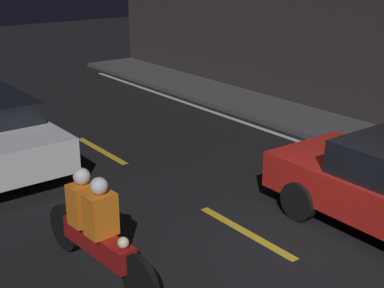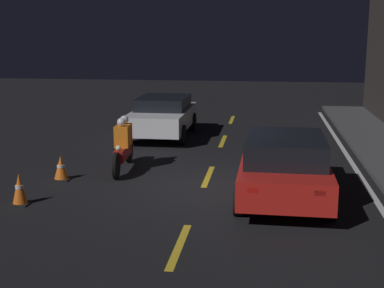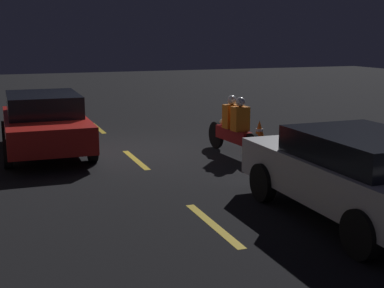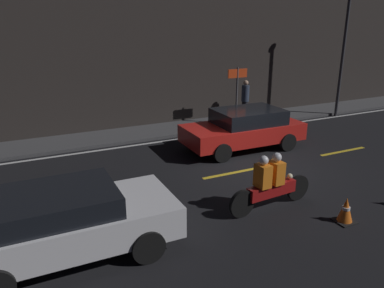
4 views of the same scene
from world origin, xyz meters
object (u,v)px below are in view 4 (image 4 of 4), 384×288
object	(u,v)px
motorcycle	(270,184)
traffic_cone_near	(346,210)
sedan_white	(64,221)
taxi_red	(244,128)
street_lamp	(344,46)
pedestrian	(245,99)
shop_sign	(237,85)

from	to	relation	value
motorcycle	traffic_cone_near	world-z (taller)	motorcycle
sedan_white	traffic_cone_near	xyz separation A→B (m)	(5.83, -1.40, -0.46)
taxi_red	street_lamp	size ratio (longest dim) A/B	0.73
pedestrian	street_lamp	distance (m)	5.09
sedan_white	pedestrian	bearing A→B (deg)	39.07
traffic_cone_near	pedestrian	world-z (taller)	pedestrian
sedan_white	pedestrian	size ratio (longest dim) A/B	2.40
motorcycle	pedestrian	bearing A→B (deg)	56.50
sedan_white	motorcycle	size ratio (longest dim) A/B	1.72
motorcycle	street_lamp	world-z (taller)	street_lamp
taxi_red	traffic_cone_near	bearing A→B (deg)	82.41
taxi_red	street_lamp	xyz separation A→B (m)	(6.57, 2.08, 2.49)
shop_sign	pedestrian	bearing A→B (deg)	36.06
taxi_red	shop_sign	bearing A→B (deg)	-115.91
motorcycle	shop_sign	distance (m)	7.53
traffic_cone_near	pedestrian	size ratio (longest dim) A/B	0.34
taxi_red	shop_sign	xyz separation A→B (m)	(1.30, 2.60, 1.06)
sedan_white	motorcycle	bearing A→B (deg)	-1.95
traffic_cone_near	street_lamp	distance (m)	10.86
pedestrian	shop_sign	size ratio (longest dim) A/B	0.72
sedan_white	taxi_red	size ratio (longest dim) A/B	0.98
sedan_white	shop_sign	size ratio (longest dim) A/B	1.73
pedestrian	sedan_white	bearing A→B (deg)	-140.70
shop_sign	street_lamp	size ratio (longest dim) A/B	0.42
sedan_white	street_lamp	xyz separation A→B (m)	(13.18, 6.03, 2.49)
street_lamp	motorcycle	bearing A→B (deg)	-144.08
motorcycle	shop_sign	xyz separation A→B (m)	(3.25, 6.69, 1.16)
sedan_white	street_lamp	world-z (taller)	street_lamp
sedan_white	traffic_cone_near	bearing A→B (deg)	-13.76
traffic_cone_near	shop_sign	bearing A→B (deg)	75.32
sedan_white	shop_sign	world-z (taller)	shop_sign
traffic_cone_near	pedestrian	bearing A→B (deg)	71.16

